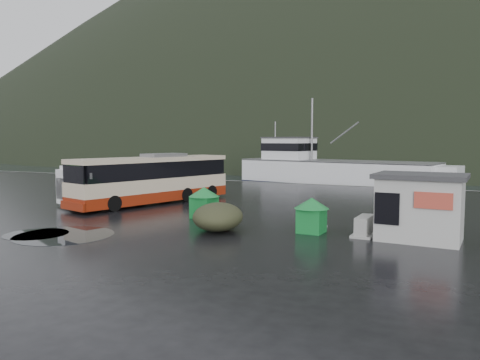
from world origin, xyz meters
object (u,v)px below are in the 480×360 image
at_px(dome_tent, 218,230).
at_px(jersey_barrier_b, 364,236).
at_px(ticket_kiosk, 419,240).
at_px(fishing_trawler, 335,178).
at_px(coach_bus, 154,203).
at_px(waste_bin_right, 311,233).
at_px(jersey_barrier_a, 312,228).
at_px(white_van, 109,203).
at_px(waste_bin_left, 204,218).

bearing_deg(dome_tent, jersey_barrier_b, 14.98).
height_order(dome_tent, jersey_barrier_b, dome_tent).
distance_m(ticket_kiosk, fishing_trawler, 30.72).
xyz_separation_m(coach_bus, waste_bin_right, (11.65, -4.70, 0.00)).
bearing_deg(jersey_barrier_a, dome_tent, -148.02).
bearing_deg(dome_tent, fishing_trawler, 94.70).
distance_m(white_van, waste_bin_left, 8.41).
height_order(coach_bus, waste_bin_left, coach_bus).
bearing_deg(fishing_trawler, waste_bin_right, -66.60).
bearing_deg(jersey_barrier_b, fishing_trawler, 106.40).
height_order(waste_bin_right, dome_tent, waste_bin_right).
height_order(coach_bus, ticket_kiosk, coach_bus).
xyz_separation_m(jersey_barrier_b, fishing_trawler, (-8.50, 28.90, 0.00)).
height_order(waste_bin_right, jersey_barrier_b, waste_bin_right).
bearing_deg(waste_bin_right, ticket_kiosk, 5.22).
distance_m(waste_bin_right, ticket_kiosk, 4.30).
bearing_deg(fishing_trawler, dome_tent, -74.15).
relative_size(jersey_barrier_a, jersey_barrier_b, 0.87).
height_order(dome_tent, fishing_trawler, fishing_trawler).
bearing_deg(fishing_trawler, jersey_barrier_b, -62.46).
relative_size(dome_tent, ticket_kiosk, 0.91).
bearing_deg(waste_bin_left, jersey_barrier_a, -3.56).
xyz_separation_m(dome_tent, jersey_barrier_b, (6.00, 1.60, 0.00)).
relative_size(coach_bus, jersey_barrier_b, 6.78).
xyz_separation_m(waste_bin_left, dome_tent, (2.20, -2.59, 0.00)).
bearing_deg(waste_bin_right, jersey_barrier_b, 8.30).
relative_size(white_van, waste_bin_left, 3.73).
height_order(white_van, dome_tent, white_van).
bearing_deg(ticket_kiosk, white_van, 173.98).
bearing_deg(fishing_trawler, jersey_barrier_a, -66.71).
distance_m(dome_tent, ticket_kiosk, 8.29).
bearing_deg(dome_tent, coach_bus, 142.54).
bearing_deg(coach_bus, waste_bin_right, -6.82).
relative_size(white_van, jersey_barrier_a, 4.15).
bearing_deg(waste_bin_left, jersey_barrier_b, -6.87).
bearing_deg(white_van, jersey_barrier_a, 8.31).
relative_size(waste_bin_left, ticket_kiosk, 0.47).
relative_size(dome_tent, jersey_barrier_a, 2.17).
distance_m(coach_bus, white_van, 2.81).
height_order(jersey_barrier_a, jersey_barrier_b, jersey_barrier_b).
bearing_deg(waste_bin_left, white_van, 165.19).
bearing_deg(dome_tent, white_van, 155.34).
bearing_deg(white_van, dome_tent, -6.12).
bearing_deg(fishing_trawler, waste_bin_left, -78.22).
distance_m(coach_bus, waste_bin_right, 12.56).
bearing_deg(waste_bin_right, coach_bus, 158.05).
bearing_deg(fishing_trawler, coach_bus, -91.06).
relative_size(white_van, fishing_trawler, 0.24).
bearing_deg(jersey_barrier_a, jersey_barrier_b, -14.54).
height_order(dome_tent, ticket_kiosk, ticket_kiosk).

